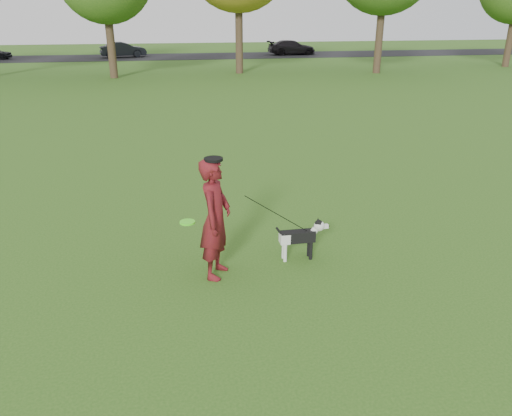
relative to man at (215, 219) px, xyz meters
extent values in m
plane|color=#285116|center=(0.45, 0.24, -0.96)|extent=(120.00, 120.00, 0.00)
cube|color=black|center=(0.45, 40.24, -0.95)|extent=(120.00, 7.00, 0.02)
imported|color=#510B1E|center=(0.00, 0.00, 0.00)|extent=(0.69, 0.82, 1.91)
cube|color=black|center=(1.39, 0.29, -0.54)|extent=(0.58, 0.18, 0.19)
cube|color=silver|center=(1.17, 0.29, -0.55)|extent=(0.16, 0.18, 0.17)
cylinder|color=silver|center=(1.17, 0.22, -0.80)|extent=(0.06, 0.06, 0.32)
cylinder|color=silver|center=(1.17, 0.35, -0.80)|extent=(0.06, 0.06, 0.32)
cylinder|color=black|center=(1.61, 0.22, -0.80)|extent=(0.06, 0.06, 0.32)
cylinder|color=black|center=(1.61, 0.35, -0.80)|extent=(0.06, 0.06, 0.32)
cylinder|color=silver|center=(1.65, 0.29, -0.50)|extent=(0.19, 0.12, 0.21)
sphere|color=silver|center=(1.75, 0.29, -0.38)|extent=(0.18, 0.18, 0.18)
sphere|color=black|center=(1.74, 0.29, -0.34)|extent=(0.14, 0.14, 0.14)
cube|color=silver|center=(1.85, 0.29, -0.40)|extent=(0.12, 0.07, 0.06)
sphere|color=black|center=(1.91, 0.29, -0.40)|extent=(0.04, 0.04, 0.04)
cone|color=black|center=(1.74, 0.24, -0.29)|extent=(0.06, 0.06, 0.07)
cone|color=black|center=(1.74, 0.33, -0.29)|extent=(0.06, 0.06, 0.07)
cylinder|color=black|center=(1.11, 0.29, -0.48)|extent=(0.20, 0.04, 0.26)
cylinder|color=black|center=(1.59, 0.29, -0.49)|extent=(0.13, 0.13, 0.02)
imported|color=black|center=(-3.85, 40.24, -0.29)|extent=(4.11, 2.14, 1.29)
imported|color=black|center=(11.44, 40.24, -0.29)|extent=(4.56, 2.12, 1.29)
cylinder|color=#4EF61F|center=(-0.43, -0.16, 0.05)|extent=(0.23, 0.23, 0.02)
cylinder|color=black|center=(0.00, 0.00, 0.94)|extent=(0.28, 0.28, 0.04)
cylinder|color=#38281C|center=(-3.55, 25.74, 1.14)|extent=(0.48, 0.48, 4.20)
cylinder|color=#38281C|center=(4.45, 26.74, 1.56)|extent=(0.48, 0.48, 5.04)
cylinder|color=#38281C|center=(13.45, 25.24, 1.46)|extent=(0.48, 0.48, 4.83)
cylinder|color=#38281C|center=(24.45, 27.24, 1.04)|extent=(0.48, 0.48, 3.99)
camera|label=1|loc=(-0.66, -6.99, 2.96)|focal=35.00mm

